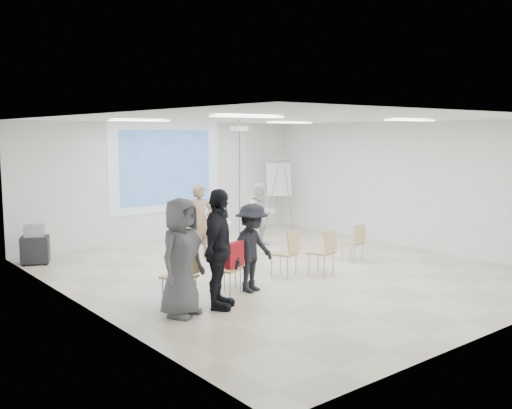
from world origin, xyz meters
TOP-DOWN VIEW (x-y plane):
  - floor at (0.00, 0.00)m, footprint 8.00×9.00m
  - ceiling at (0.00, 0.00)m, footprint 8.00×9.00m
  - wall_back at (0.00, 4.55)m, footprint 8.00×0.10m
  - wall_left at (-4.05, 0.00)m, footprint 0.10×9.00m
  - wall_right at (4.05, 0.00)m, footprint 0.10×9.00m
  - projection_halo at (0.00, 4.49)m, footprint 3.20×0.01m
  - projection_image at (0.00, 4.47)m, footprint 2.60×0.01m
  - pedestal_table at (0.02, 2.17)m, footprint 0.73×0.73m
  - player_left at (-0.66, 1.90)m, footprint 0.69×0.48m
  - player_right at (1.33, 2.27)m, footprint 1.00×0.90m
  - controller_left at (-0.48, 2.15)m, footprint 0.05×0.13m
  - controller_right at (1.15, 2.52)m, footprint 0.08×0.13m
  - chair_far_left at (-2.79, -0.87)m, footprint 0.58×0.60m
  - chair_left_mid at (-1.79, -0.76)m, footprint 0.53×0.55m
  - chair_left_inner at (-1.33, -0.45)m, footprint 0.47×0.49m
  - chair_center at (-0.27, -0.49)m, footprint 0.55×0.57m
  - chair_right_inner at (0.38, -0.83)m, footprint 0.51×0.54m
  - chair_right_far at (1.73, -0.41)m, footprint 0.42×0.44m
  - red_jacket at (-1.82, -0.91)m, footprint 0.45×0.25m
  - laptop at (-1.31, -0.37)m, footprint 0.34×0.29m
  - audience_left at (-2.38, -1.24)m, footprint 1.44×1.39m
  - audience_mid at (-1.39, -0.82)m, footprint 1.24×0.86m
  - audience_outer at (-3.01, -1.18)m, footprint 1.15×0.97m
  - flipchart_easel at (3.14, 3.70)m, footprint 0.80×0.64m
  - av_cart at (-3.63, 3.66)m, footprint 0.68×0.63m
  - ceiling_projector at (0.10, 1.49)m, footprint 0.30×0.25m
  - fluor_panel_nw at (-2.00, 2.00)m, footprint 1.20×0.30m
  - fluor_panel_ne at (2.00, 2.00)m, footprint 1.20×0.30m
  - fluor_panel_sw at (-2.00, -1.50)m, footprint 1.20×0.30m
  - fluor_panel_se at (2.00, -1.50)m, footprint 1.20×0.30m

SIDE VIEW (x-z plane):
  - floor at x=0.00m, z-range -0.10..0.00m
  - av_cart at x=-3.63m, z-range -0.03..0.79m
  - pedestal_table at x=0.02m, z-range 0.04..0.77m
  - laptop at x=-1.31m, z-range 0.42..0.44m
  - chair_left_inner at x=-1.33m, z-range 0.07..0.87m
  - chair_right_far at x=1.73m, z-range 0.07..0.88m
  - chair_left_mid at x=-1.79m, z-range 0.08..0.95m
  - chair_right_inner at x=0.38m, z-range 0.08..0.97m
  - chair_center at x=-0.27m, z-range 0.08..0.99m
  - chair_far_left at x=-2.79m, z-range 0.09..1.06m
  - red_jacket at x=-1.82m, z-range 0.51..0.93m
  - player_right at x=1.33m, z-range 0.00..1.70m
  - audience_mid at x=-1.39m, z-range 0.00..1.74m
  - player_left at x=-0.66m, z-range 0.00..1.85m
  - audience_outer at x=-3.01m, z-range 0.00..2.00m
  - audience_left at x=-2.38m, z-range 0.00..2.16m
  - controller_right at x=1.15m, z-range 1.12..1.16m
  - controller_left at x=-0.48m, z-range 1.20..1.24m
  - flipchart_easel at x=3.14m, z-range 0.47..2.44m
  - wall_back at x=0.00m, z-range 0.00..3.00m
  - wall_left at x=-4.05m, z-range 0.00..3.00m
  - wall_right at x=4.05m, z-range 0.00..3.00m
  - projection_halo at x=0.00m, z-range 0.70..3.00m
  - projection_image at x=0.00m, z-range 0.90..2.80m
  - ceiling_projector at x=0.10m, z-range 1.19..4.19m
  - fluor_panel_nw at x=-2.00m, z-range 2.96..2.98m
  - fluor_panel_ne at x=2.00m, z-range 2.96..2.98m
  - fluor_panel_sw at x=-2.00m, z-range 2.96..2.98m
  - fluor_panel_se at x=2.00m, z-range 2.96..2.98m
  - ceiling at x=0.00m, z-range 3.00..3.10m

